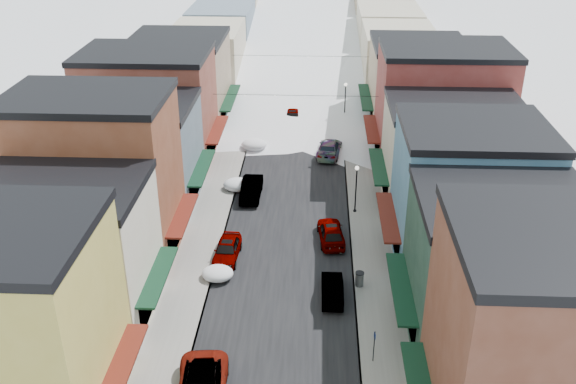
# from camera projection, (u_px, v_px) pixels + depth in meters

# --- Properties ---
(road) EXTENTS (10.00, 160.00, 0.01)m
(road) POSITION_uv_depth(u_px,v_px,m) (301.00, 93.00, 83.91)
(road) COLOR black
(road) RESTS_ON ground
(sidewalk_left) EXTENTS (3.20, 160.00, 0.15)m
(sidewalk_left) POSITION_uv_depth(u_px,v_px,m) (251.00, 92.00, 84.16)
(sidewalk_left) COLOR gray
(sidewalk_left) RESTS_ON ground
(sidewalk_right) EXTENTS (3.20, 160.00, 0.15)m
(sidewalk_right) POSITION_uv_depth(u_px,v_px,m) (351.00, 93.00, 83.59)
(sidewalk_right) COLOR gray
(sidewalk_right) RESTS_ON ground
(curb_left) EXTENTS (0.10, 160.00, 0.15)m
(curb_left) POSITION_uv_depth(u_px,v_px,m) (263.00, 92.00, 84.09)
(curb_left) COLOR slate
(curb_left) RESTS_ON ground
(curb_right) EXTENTS (0.10, 160.00, 0.15)m
(curb_right) POSITION_uv_depth(u_px,v_px,m) (340.00, 93.00, 83.65)
(curb_right) COLOR slate
(curb_right) RESTS_ON ground
(bldg_l_yellow) EXTENTS (11.30, 8.70, 11.50)m
(bldg_l_yellow) POSITION_uv_depth(u_px,v_px,m) (3.00, 327.00, 31.93)
(bldg_l_yellow) COLOR gold
(bldg_l_yellow) RESTS_ON ground
(bldg_l_cream) EXTENTS (11.30, 8.20, 9.50)m
(bldg_l_cream) POSITION_uv_depth(u_px,v_px,m) (67.00, 253.00, 39.97)
(bldg_l_cream) COLOR beige
(bldg_l_cream) RESTS_ON ground
(bldg_l_brick_near) EXTENTS (12.30, 8.20, 12.50)m
(bldg_l_brick_near) POSITION_uv_depth(u_px,v_px,m) (96.00, 176.00, 46.45)
(bldg_l_brick_near) COLOR brown
(bldg_l_brick_near) RESTS_ON ground
(bldg_l_grayblue) EXTENTS (11.30, 9.20, 9.00)m
(bldg_l_grayblue) POSITION_uv_depth(u_px,v_px,m) (136.00, 152.00, 54.80)
(bldg_l_grayblue) COLOR slate
(bldg_l_grayblue) RESTS_ON ground
(bldg_l_brick_far) EXTENTS (13.30, 9.20, 11.00)m
(bldg_l_brick_far) POSITION_uv_depth(u_px,v_px,m) (149.00, 106.00, 62.42)
(bldg_l_brick_far) COLOR brown
(bldg_l_brick_far) RESTS_ON ground
(bldg_l_tan) EXTENTS (11.30, 11.20, 10.00)m
(bldg_l_tan) POSITION_uv_depth(u_px,v_px,m) (180.00, 81.00, 71.53)
(bldg_l_tan) COLOR #937B60
(bldg_l_tan) RESTS_ON ground
(bldg_r_brick_near) EXTENTS (12.30, 9.20, 12.50)m
(bldg_r_brick_near) POSITION_uv_depth(u_px,v_px,m) (560.00, 350.00, 29.64)
(bldg_r_brick_near) COLOR brown
(bldg_r_brick_near) RESTS_ON ground
(bldg_r_green) EXTENTS (11.30, 9.20, 9.50)m
(bldg_r_green) POSITION_uv_depth(u_px,v_px,m) (497.00, 269.00, 38.37)
(bldg_r_green) COLOR #1A3729
(bldg_r_green) RESTS_ON ground
(bldg_r_blue) EXTENTS (11.30, 9.20, 10.50)m
(bldg_r_blue) POSITION_uv_depth(u_px,v_px,m) (468.00, 193.00, 46.17)
(bldg_r_blue) COLOR teal
(bldg_r_blue) RESTS_ON ground
(bldg_r_cream) EXTENTS (12.30, 9.20, 9.00)m
(bldg_r_cream) POSITION_uv_depth(u_px,v_px,m) (451.00, 154.00, 54.52)
(bldg_r_cream) COLOR beige
(bldg_r_cream) RESTS_ON ground
(bldg_r_brick_far) EXTENTS (13.30, 9.20, 11.50)m
(bldg_r_brick_far) POSITION_uv_depth(u_px,v_px,m) (441.00, 105.00, 61.97)
(bldg_r_brick_far) COLOR maroon
(bldg_r_brick_far) RESTS_ON ground
(bldg_r_tan) EXTENTS (11.30, 11.20, 9.50)m
(bldg_r_tan) POSITION_uv_depth(u_px,v_px,m) (417.00, 84.00, 71.38)
(bldg_r_tan) COLOR tan
(bldg_r_tan) RESTS_ON ground
(distant_blocks) EXTENTS (34.00, 55.00, 8.00)m
(distant_blocks) POSITION_uv_depth(u_px,v_px,m) (306.00, 24.00, 102.63)
(distant_blocks) COLOR gray
(distant_blocks) RESTS_ON ground
(overhead_cables) EXTENTS (16.40, 15.04, 0.04)m
(overhead_cables) POSITION_uv_depth(u_px,v_px,m) (298.00, 74.00, 69.97)
(overhead_cables) COLOR black
(overhead_cables) RESTS_ON ground
(car_silver_sedan) EXTENTS (1.98, 4.50, 1.51)m
(car_silver_sedan) POSITION_uv_depth(u_px,v_px,m) (227.00, 249.00, 47.86)
(car_silver_sedan) COLOR #A4A6AC
(car_silver_sedan) RESTS_ON ground
(car_dark_hatch) EXTENTS (1.74, 4.85, 1.59)m
(car_dark_hatch) POSITION_uv_depth(u_px,v_px,m) (251.00, 189.00, 56.86)
(car_dark_hatch) COLOR black
(car_dark_hatch) RESTS_ON ground
(car_silver_wagon) EXTENTS (2.46, 4.86, 1.35)m
(car_silver_wagon) POSITION_uv_depth(u_px,v_px,m) (262.00, 117.00, 73.87)
(car_silver_wagon) COLOR gray
(car_silver_wagon) RESTS_ON ground
(car_green_sedan) EXTENTS (1.50, 4.19, 1.37)m
(car_green_sedan) POSITION_uv_depth(u_px,v_px,m) (332.00, 289.00, 43.48)
(car_green_sedan) COLOR black
(car_green_sedan) RESTS_ON ground
(car_gray_suv) EXTENTS (2.39, 4.90, 1.61)m
(car_gray_suv) POSITION_uv_depth(u_px,v_px,m) (331.00, 232.00, 50.06)
(car_gray_suv) COLOR gray
(car_gray_suv) RESTS_ON ground
(car_black_sedan) EXTENTS (2.93, 5.72, 1.59)m
(car_black_sedan) POSITION_uv_depth(u_px,v_px,m) (329.00, 148.00, 65.18)
(car_black_sedan) COLOR black
(car_black_sedan) RESTS_ON ground
(car_lane_silver) EXTENTS (1.88, 4.62, 1.57)m
(car_lane_silver) POSITION_uv_depth(u_px,v_px,m) (292.00, 117.00, 73.48)
(car_lane_silver) COLOR #A9ACB1
(car_lane_silver) RESTS_ON ground
(car_lane_white) EXTENTS (2.72, 5.72, 1.58)m
(car_lane_white) POSITION_uv_depth(u_px,v_px,m) (311.00, 58.00, 96.66)
(car_lane_white) COLOR white
(car_lane_white) RESTS_ON ground
(parking_sign) EXTENTS (0.09, 0.29, 2.17)m
(parking_sign) POSITION_uv_depth(u_px,v_px,m) (374.00, 344.00, 37.33)
(parking_sign) COLOR black
(parking_sign) RESTS_ON sidewalk_right
(trash_can) EXTENTS (0.63, 0.63, 1.06)m
(trash_can) POSITION_uv_depth(u_px,v_px,m) (359.00, 279.00, 44.54)
(trash_can) COLOR #575A5C
(trash_can) RESTS_ON sidewalk_right
(streetlamp_near) EXTENTS (0.35, 0.35, 4.21)m
(streetlamp_near) POSITION_uv_depth(u_px,v_px,m) (356.00, 183.00, 53.32)
(streetlamp_near) COLOR black
(streetlamp_near) RESTS_ON sidewalk_right
(streetlamp_far) EXTENTS (0.39, 0.39, 4.66)m
(streetlamp_far) POSITION_uv_depth(u_px,v_px,m) (345.00, 98.00, 72.45)
(streetlamp_far) COLOR black
(streetlamp_far) RESTS_ON sidewalk_right
(planter_far) EXTENTS (0.41, 0.41, 0.67)m
(planter_far) POSITION_uv_depth(u_px,v_px,m) (409.00, 371.00, 36.61)
(planter_far) COLOR #36642E
(planter_far) RESTS_ON sidewalk_right
(snow_pile_near) EXTENTS (2.27, 2.60, 0.96)m
(snow_pile_near) POSITION_uv_depth(u_px,v_px,m) (218.00, 273.00, 45.62)
(snow_pile_near) COLOR white
(snow_pile_near) RESTS_ON ground
(snow_pile_mid) EXTENTS (2.57, 2.78, 1.09)m
(snow_pile_mid) POSITION_uv_depth(u_px,v_px,m) (238.00, 184.00, 58.30)
(snow_pile_mid) COLOR white
(snow_pile_mid) RESTS_ON ground
(snow_pile_far) EXTENTS (2.65, 2.83, 1.12)m
(snow_pile_far) POSITION_uv_depth(u_px,v_px,m) (254.00, 144.00, 66.74)
(snow_pile_far) COLOR white
(snow_pile_far) RESTS_ON ground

